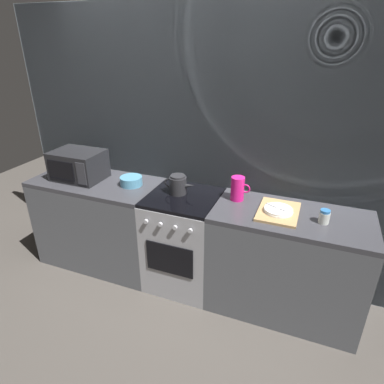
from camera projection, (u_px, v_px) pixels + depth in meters
name	position (u px, v px, depth m)	size (l,w,h in m)	color
ground_plane	(184.00, 280.00, 3.18)	(8.00, 8.00, 0.00)	#47423D
back_wall	(197.00, 151.00, 2.94)	(3.60, 0.05, 2.40)	gray
counter_left	(101.00, 222.00, 3.29)	(1.20, 0.60, 0.90)	#515459
stove_unit	(184.00, 240.00, 2.99)	(0.60, 0.63, 0.90)	#9E9EA3
counter_right	(285.00, 263.00, 2.69)	(1.20, 0.60, 0.90)	#515459
microwave	(79.00, 165.00, 3.09)	(0.46, 0.35, 0.27)	black
kettle	(178.00, 185.00, 2.81)	(0.28, 0.15, 0.17)	#262628
mixing_bowl	(131.00, 181.00, 2.99)	(0.20, 0.20, 0.08)	teal
pitcher	(238.00, 189.00, 2.69)	(0.16, 0.11, 0.20)	#E5197A
dish_pile	(278.00, 211.00, 2.51)	(0.30, 0.40, 0.06)	tan
spice_jar	(324.00, 217.00, 2.37)	(0.08, 0.08, 0.10)	silver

